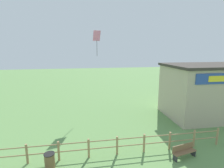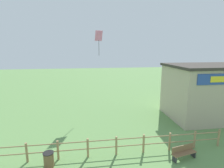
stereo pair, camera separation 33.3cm
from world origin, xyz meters
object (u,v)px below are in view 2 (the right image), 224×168
seaside_building (214,91)px  park_bench_by_building (184,152)px  kite_pink_diamond (99,38)px  trash_bin (49,160)px

seaside_building → park_bench_by_building: size_ratio=5.47×
park_bench_by_building → kite_pink_diamond: kite_pink_diamond is taller
seaside_building → trash_bin: bearing=-158.8°
park_bench_by_building → kite_pink_diamond: 14.37m
seaside_building → kite_pink_diamond: bearing=155.0°
trash_bin → kite_pink_diamond: size_ratio=0.32×
park_bench_by_building → trash_bin: size_ratio=1.87×
seaside_building → trash_bin: size_ratio=10.25×
kite_pink_diamond → trash_bin: bearing=-108.9°
seaside_building → park_bench_by_building: (-6.68, -6.20, -2.21)m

